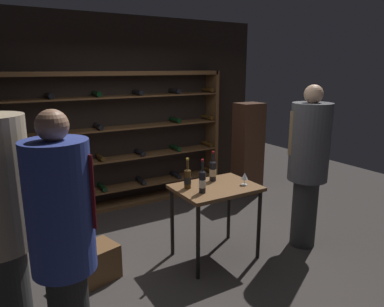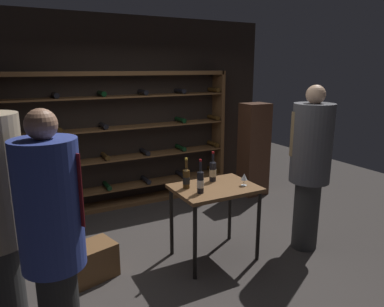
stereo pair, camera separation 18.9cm
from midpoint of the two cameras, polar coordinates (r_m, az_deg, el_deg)
ground_plane at (r=4.36m, az=-1.63°, el=-15.89°), size 10.19×10.19×0.00m
back_wall at (r=5.76m, az=-12.00°, el=6.51°), size 4.83×0.10×2.92m
wine_rack at (r=5.59m, az=-12.32°, el=1.86°), size 3.46×0.32×2.09m
tasting_table at (r=4.01m, az=2.46°, el=-6.75°), size 0.91×0.67×0.86m
person_bystander_dark_jacket at (r=2.60m, az=-22.10°, el=-12.34°), size 0.43×0.43×1.90m
person_guest_khaki at (r=4.37m, az=17.02°, el=-1.04°), size 0.46×0.46×1.96m
wine_crate at (r=3.98m, az=-16.98°, el=-16.62°), size 0.55×0.46×0.36m
display_cabinet at (r=6.15m, az=8.11°, el=0.73°), size 0.44×0.36×1.57m
wine_bottle_green_slim at (r=3.87m, az=-2.12°, el=-3.96°), size 0.08×0.08×0.34m
wine_bottle_gold_foil at (r=3.72m, az=0.22°, el=-4.46°), size 0.07×0.07×0.37m
wine_bottle_red_label at (r=4.11m, az=2.08°, el=-2.74°), size 0.08×0.08×0.35m
wine_glass_stemmed_left at (r=4.02m, az=7.11°, el=-3.71°), size 0.07×0.07×0.14m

